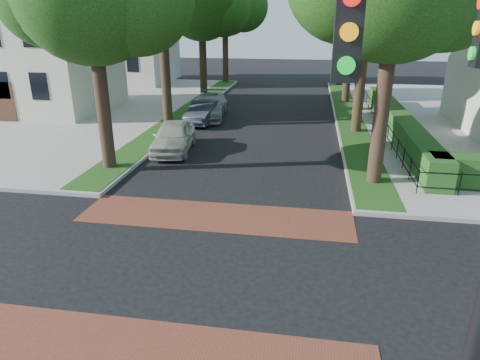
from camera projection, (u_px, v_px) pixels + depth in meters
name	position (u px, v px, depth m)	size (l,w,h in m)	color
ground	(190.00, 269.00, 11.20)	(120.00, 120.00, 0.00)	black
sidewalk_nw	(4.00, 105.00, 31.63)	(30.00, 30.00, 0.15)	gray
crosswalk_far	(216.00, 216.00, 14.15)	(9.00, 2.20, 0.01)	brown
crosswalk_near	(145.00, 359.00, 8.25)	(9.00, 2.20, 0.01)	brown
grass_strip_ne	(348.00, 115.00, 27.94)	(1.60, 29.80, 0.02)	#184714
grass_strip_nw	(189.00, 110.00, 29.57)	(1.60, 29.80, 0.02)	#184714
tree_right_far	(355.00, 6.00, 30.22)	(7.25, 6.23, 9.74)	black
tree_right_back	(346.00, 4.00, 38.39)	(7.50, 6.45, 10.20)	black
tree_left_far	(203.00, 3.00, 31.79)	(7.00, 6.02, 9.86)	black
tree_left_back	(226.00, 3.00, 40.00)	(7.75, 6.66, 10.44)	black
hedge_main_road	(397.00, 122.00, 23.60)	(1.00, 18.00, 1.20)	#1C4618
fence_main_road	(382.00, 124.00, 23.77)	(0.06, 18.00, 0.90)	black
house_left_near	(34.00, 35.00, 28.33)	(10.00, 9.00, 10.14)	beige
house_left_far	(122.00, 29.00, 41.23)	(10.00, 9.00, 10.14)	beige
parked_car_front	(174.00, 137.00, 20.79)	(1.73, 4.31, 1.47)	#B8BAA7
parked_car_middle	(204.00, 112.00, 26.46)	(1.42, 4.06, 1.34)	#232934
parked_car_rear	(209.00, 106.00, 27.73)	(2.14, 5.27, 1.53)	gray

